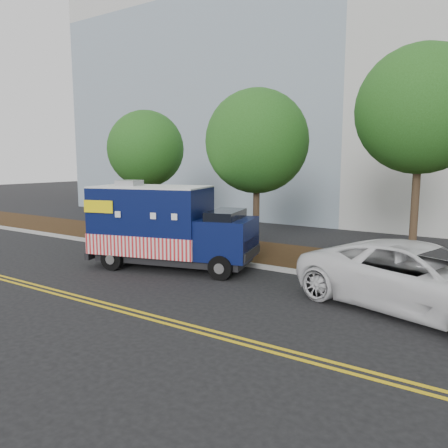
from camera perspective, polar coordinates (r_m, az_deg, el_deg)
The scene contains 12 objects.
ground at distance 16.49m, azimuth -5.87°, elevation -5.52°, with size 120.00×120.00×0.00m, color black.
curb at distance 17.55m, azimuth -2.97°, elevation -4.39°, with size 120.00×0.18×0.15m, color #9E9E99.
mulch_strip at distance 19.24m, azimuth 0.75°, elevation -3.25°, with size 120.00×4.00×0.15m, color black.
centerline_near at distance 13.48m, azimuth -18.08°, elevation -9.03°, with size 120.00×0.10×0.01m, color gold.
centerline_far at distance 13.34m, azimuth -18.93°, elevation -9.26°, with size 120.00×0.10×0.01m, color gold.
office_building at distance 37.08m, azimuth 21.23°, elevation 25.47°, with size 46.00×20.00×30.40m.
tree_a at distance 22.12m, azimuth -10.17°, elevation 9.60°, with size 3.75×3.75×6.36m.
tree_b at distance 17.40m, azimuth 4.33°, elevation 10.68°, with size 4.06×4.06×6.70m.
tree_c at distance 16.17m, azimuth 24.32°, elevation 13.41°, with size 4.23×4.23×7.69m.
sign_post at distance 20.24m, azimuth -11.67°, elevation 0.39°, with size 0.06×0.06×2.40m, color #473828.
food_truck at distance 16.17m, azimuth -7.75°, elevation -0.58°, with size 6.43×3.68×3.21m.
white_car at distance 12.50m, azimuth 24.29°, elevation -6.51°, with size 2.96×6.41×1.78m, color white.
Camera 1 is at (10.19, -12.36, 3.93)m, focal length 35.00 mm.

